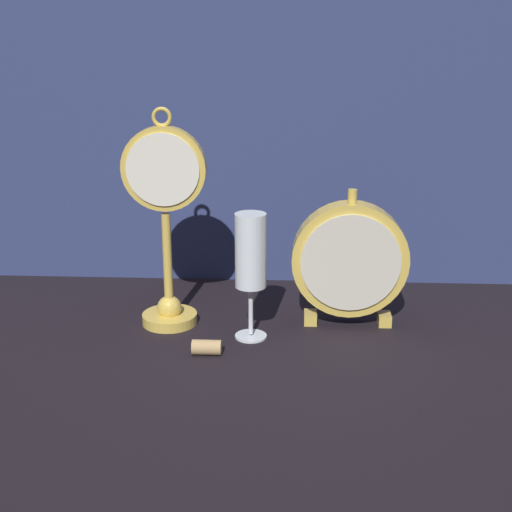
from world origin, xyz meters
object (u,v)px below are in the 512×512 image
(pocket_watch_on_stand, at_px, (166,223))
(mantel_clock_silver, at_px, (350,260))
(champagne_flute, at_px, (251,259))
(wine_cork, at_px, (207,348))

(pocket_watch_on_stand, bearing_deg, mantel_clock_silver, 2.31)
(mantel_clock_silver, bearing_deg, champagne_flute, -158.76)
(mantel_clock_silver, relative_size, champagne_flute, 1.12)
(pocket_watch_on_stand, bearing_deg, wine_cork, -57.23)
(champagne_flute, xyz_separation_m, wine_cork, (-0.06, -0.07, -0.11))
(mantel_clock_silver, xyz_separation_m, wine_cork, (-0.21, -0.12, -0.10))
(pocket_watch_on_stand, distance_m, champagne_flute, 0.15)
(champagne_flute, bearing_deg, mantel_clock_silver, 21.24)
(pocket_watch_on_stand, height_order, champagne_flute, pocket_watch_on_stand)
(pocket_watch_on_stand, xyz_separation_m, champagne_flute, (0.13, -0.05, -0.04))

